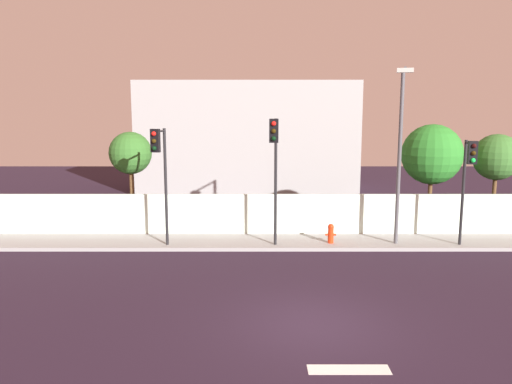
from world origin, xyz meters
TOP-DOWN VIEW (x-y plane):
  - ground_plane at (0.00, 0.00)m, footprint 80.00×80.00m
  - sidewalk at (0.00, 8.20)m, footprint 36.00×2.40m
  - perimeter_wall at (0.00, 9.49)m, footprint 36.00×0.18m
  - traffic_light_left at (-5.31, 7.10)m, footprint 0.45×1.09m
  - traffic_light_center at (-0.78, 6.94)m, footprint 0.36×1.43m
  - traffic_light_right at (6.90, 7.08)m, footprint 0.36×1.09m
  - street_lamp_curbside at (4.29, 7.55)m, footprint 0.74×1.70m
  - fire_hydrant at (1.62, 7.79)m, footprint 0.44×0.26m
  - roadside_tree_leftmost at (-7.39, 10.73)m, footprint 1.98×1.98m
  - roadside_tree_midleft at (6.72, 10.73)m, footprint 2.82×2.82m
  - roadside_tree_midright at (9.76, 10.73)m, footprint 2.16×2.16m
  - low_building_distant at (-2.10, 23.49)m, footprint 15.15×6.00m

SIDE VIEW (x-z plane):
  - ground_plane at x=0.00m, z-range 0.00..0.00m
  - sidewalk at x=0.00m, z-range 0.00..0.15m
  - fire_hydrant at x=1.62m, z-range 0.18..1.00m
  - perimeter_wall at x=0.00m, z-range 0.15..1.95m
  - traffic_light_right at x=6.90m, z-range 1.15..5.47m
  - roadside_tree_midright at x=9.76m, z-range 1.19..5.78m
  - traffic_light_left at x=-5.31m, z-range 1.23..6.02m
  - roadside_tree_midleft at x=6.72m, z-range 1.10..6.15m
  - roadside_tree_leftmost at x=-7.39m, z-range 1.32..6.01m
  - low_building_distant at x=-2.10m, z-range 0.00..7.70m
  - traffic_light_center at x=-0.78m, z-range 1.31..6.49m
  - street_lamp_curbside at x=4.29m, z-range 0.74..7.84m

